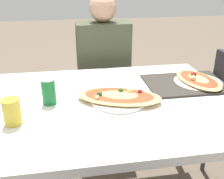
% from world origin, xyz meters
% --- Properties ---
extents(dining_table, '(1.29, 0.95, 0.73)m').
position_xyz_m(dining_table, '(0.00, 0.00, 0.67)').
color(dining_table, white).
rests_on(dining_table, ground_plane).
extents(chair_far_seated, '(0.40, 0.40, 0.90)m').
position_xyz_m(chair_far_seated, '(0.09, 0.80, 0.51)').
color(chair_far_seated, black).
rests_on(chair_far_seated, ground_plane).
extents(person_seated, '(0.38, 0.23, 1.18)m').
position_xyz_m(person_seated, '(0.09, 0.69, 0.69)').
color(person_seated, '#2D2D38').
rests_on(person_seated, ground_plane).
extents(pizza_main, '(0.46, 0.34, 0.05)m').
position_xyz_m(pizza_main, '(0.07, -0.01, 0.75)').
color(pizza_main, white).
rests_on(pizza_main, dining_table).
extents(soda_can, '(0.07, 0.07, 0.12)m').
position_xyz_m(soda_can, '(-0.27, 0.02, 0.79)').
color(soda_can, '#197233').
rests_on(soda_can, dining_table).
extents(drink_glass, '(0.07, 0.07, 0.11)m').
position_xyz_m(drink_glass, '(-0.41, -0.15, 0.79)').
color(drink_glass, gold).
rests_on(drink_glass, dining_table).
extents(serving_tray, '(0.46, 0.32, 0.01)m').
position_xyz_m(serving_tray, '(0.49, 0.13, 0.74)').
color(serving_tray, '#332D28').
rests_on(serving_tray, dining_table).
extents(pizza_second, '(0.27, 0.36, 0.06)m').
position_xyz_m(pizza_second, '(0.55, 0.13, 0.75)').
color(pizza_second, white).
rests_on(pizza_second, dining_table).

